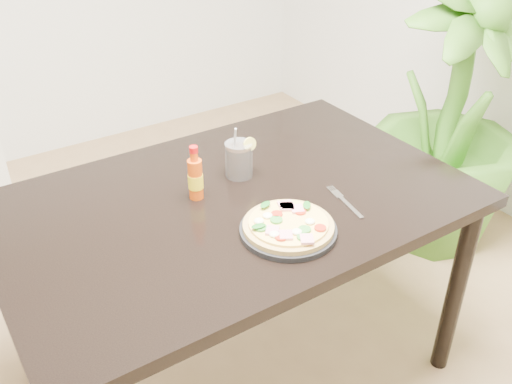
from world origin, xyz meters
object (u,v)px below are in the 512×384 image
dining_table (235,220)px  plate (288,230)px  houseplant (451,114)px  cola_cup (239,160)px  hot_sauce_bottle (195,178)px  pizza (288,225)px  fork (344,201)px

dining_table → plate: (0.03, -0.24, 0.09)m
plate → houseplant: (1.23, 0.46, -0.13)m
plate → cola_cup: size_ratio=1.51×
plate → hot_sauce_bottle: 0.33m
dining_table → pizza: 0.26m
dining_table → fork: (0.26, -0.20, 0.09)m
cola_cup → houseplant: (1.17, 0.12, -0.17)m
plate → pizza: pizza is taller
fork → dining_table: bearing=152.3°
plate → fork: (0.23, 0.04, -0.01)m
dining_table → cola_cup: 0.19m
cola_cup → dining_table: bearing=-128.5°
cola_cup → houseplant: 1.19m
plate → pizza: 0.02m
plate → cola_cup: bearing=80.9°
cola_cup → fork: bearing=-59.9°
dining_table → hot_sauce_bottle: bearing=147.4°
hot_sauce_bottle → cola_cup: cola_cup is taller
plate → hot_sauce_bottle: (-0.12, 0.30, 0.06)m
plate → hot_sauce_bottle: size_ratio=1.56×
dining_table → plate: plate is taller
hot_sauce_bottle → houseplant: 1.37m
plate → pizza: bearing=-171.2°
hot_sauce_bottle → houseplant: houseplant is taller
pizza → dining_table: bearing=96.5°
hot_sauce_bottle → pizza: bearing=-67.7°
dining_table → houseplant: (1.26, 0.22, -0.04)m
plate → fork: bearing=8.9°
cola_cup → plate: bearing=-99.1°
hot_sauce_bottle → fork: bearing=-36.5°
hot_sauce_bottle → plate: bearing=-67.6°
dining_table → cola_cup: bearing=51.5°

